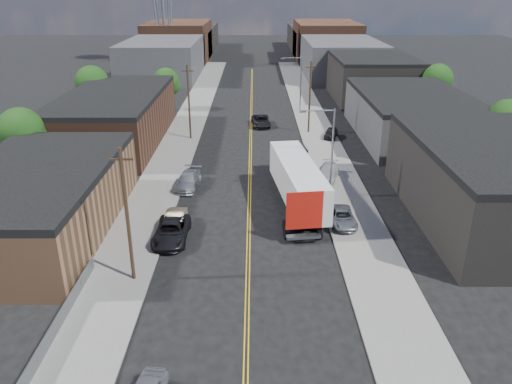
{
  "coord_description": "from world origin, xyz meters",
  "views": [
    {
      "loc": [
        0.48,
        -20.73,
        19.84
      ],
      "look_at": [
        0.64,
        20.38,
        2.5
      ],
      "focal_mm": 35.0,
      "sensor_mm": 36.0,
      "label": 1
    }
  ],
  "objects_px": {
    "car_left_d": "(188,180)",
    "car_right_lot_b": "(327,173)",
    "car_left_c": "(171,231)",
    "car_ahead_truck": "(261,121)",
    "car_left_b": "(175,221)",
    "car_right_lot_c": "(331,133)",
    "semi_truck": "(296,176)",
    "car_right_lot_a": "(342,217)",
    "car_right_oncoming": "(305,213)"
  },
  "relations": [
    {
      "from": "car_left_d",
      "to": "car_right_oncoming",
      "type": "distance_m",
      "value": 13.85
    },
    {
      "from": "car_left_d",
      "to": "car_left_c",
      "type": "bearing_deg",
      "value": -83.76
    },
    {
      "from": "car_right_oncoming",
      "to": "car_right_lot_a",
      "type": "bearing_deg",
      "value": 169.17
    },
    {
      "from": "car_right_oncoming",
      "to": "car_ahead_truck",
      "type": "height_order",
      "value": "car_ahead_truck"
    },
    {
      "from": "car_right_lot_c",
      "to": "semi_truck",
      "type": "bearing_deg",
      "value": -90.76
    },
    {
      "from": "car_right_lot_b",
      "to": "car_right_oncoming",
      "type": "bearing_deg",
      "value": -93.06
    },
    {
      "from": "car_right_oncoming",
      "to": "car_right_lot_a",
      "type": "xyz_separation_m",
      "value": [
        3.2,
        -1.01,
        0.08
      ]
    },
    {
      "from": "semi_truck",
      "to": "car_right_lot_a",
      "type": "bearing_deg",
      "value": -62.72
    },
    {
      "from": "car_left_b",
      "to": "car_right_lot_c",
      "type": "bearing_deg",
      "value": 58.4
    },
    {
      "from": "car_ahead_truck",
      "to": "car_left_c",
      "type": "bearing_deg",
      "value": -106.45
    },
    {
      "from": "car_left_d",
      "to": "car_right_lot_c",
      "type": "xyz_separation_m",
      "value": [
        17.4,
        17.58,
        0.02
      ]
    },
    {
      "from": "car_right_lot_a",
      "to": "car_ahead_truck",
      "type": "bearing_deg",
      "value": 100.16
    },
    {
      "from": "car_right_oncoming",
      "to": "car_right_lot_b",
      "type": "height_order",
      "value": "car_right_lot_b"
    },
    {
      "from": "car_right_lot_a",
      "to": "car_ahead_truck",
      "type": "distance_m",
      "value": 33.66
    },
    {
      "from": "car_right_lot_a",
      "to": "car_right_lot_b",
      "type": "bearing_deg",
      "value": 87.78
    },
    {
      "from": "car_left_c",
      "to": "car_right_oncoming",
      "type": "height_order",
      "value": "car_left_c"
    },
    {
      "from": "car_right_lot_c",
      "to": "car_left_d",
      "type": "bearing_deg",
      "value": -118.35
    },
    {
      "from": "car_right_lot_c",
      "to": "car_ahead_truck",
      "type": "xyz_separation_m",
      "value": [
        -9.5,
        6.52,
        -0.05
      ]
    },
    {
      "from": "car_ahead_truck",
      "to": "car_left_b",
      "type": "bearing_deg",
      "value": -107.15
    },
    {
      "from": "car_left_b",
      "to": "car_left_c",
      "type": "height_order",
      "value": "car_left_c"
    },
    {
      "from": "car_left_b",
      "to": "car_left_d",
      "type": "xyz_separation_m",
      "value": [
        0.0,
        9.6,
        0.04
      ]
    },
    {
      "from": "car_left_c",
      "to": "car_ahead_truck",
      "type": "xyz_separation_m",
      "value": [
        7.9,
        35.65,
        -0.04
      ]
    },
    {
      "from": "car_right_lot_a",
      "to": "car_ahead_truck",
      "type": "xyz_separation_m",
      "value": [
        -6.7,
        32.98,
        -0.03
      ]
    },
    {
      "from": "car_left_d",
      "to": "car_right_lot_a",
      "type": "height_order",
      "value": "car_left_d"
    },
    {
      "from": "car_left_d",
      "to": "car_right_lot_b",
      "type": "bearing_deg",
      "value": 13.8
    },
    {
      "from": "car_left_c",
      "to": "car_left_d",
      "type": "xyz_separation_m",
      "value": [
        0.0,
        11.54,
        -0.02
      ]
    },
    {
      "from": "car_right_oncoming",
      "to": "car_ahead_truck",
      "type": "relative_size",
      "value": 0.79
    },
    {
      "from": "car_right_lot_c",
      "to": "car_ahead_truck",
      "type": "relative_size",
      "value": 0.71
    },
    {
      "from": "car_left_b",
      "to": "car_right_lot_b",
      "type": "height_order",
      "value": "car_right_lot_b"
    },
    {
      "from": "car_right_lot_b",
      "to": "semi_truck",
      "type": "bearing_deg",
      "value": -109.28
    },
    {
      "from": "car_left_d",
      "to": "car_right_lot_a",
      "type": "xyz_separation_m",
      "value": [
        14.6,
        -8.88,
        0.01
      ]
    },
    {
      "from": "car_left_b",
      "to": "car_right_lot_b",
      "type": "bearing_deg",
      "value": 39.07
    },
    {
      "from": "car_right_lot_a",
      "to": "car_left_c",
      "type": "bearing_deg",
      "value": -170.98
    },
    {
      "from": "semi_truck",
      "to": "car_right_oncoming",
      "type": "distance_m",
      "value": 4.75
    },
    {
      "from": "car_right_lot_a",
      "to": "car_right_oncoming",
      "type": "bearing_deg",
      "value": 161.17
    },
    {
      "from": "car_right_lot_a",
      "to": "car_right_lot_b",
      "type": "xyz_separation_m",
      "value": [
        0.17,
        10.84,
        0.08
      ]
    },
    {
      "from": "semi_truck",
      "to": "car_ahead_truck",
      "type": "height_order",
      "value": "semi_truck"
    },
    {
      "from": "car_right_oncoming",
      "to": "car_right_lot_c",
      "type": "distance_m",
      "value": 26.15
    },
    {
      "from": "car_left_b",
      "to": "car_left_d",
      "type": "bearing_deg",
      "value": 91.02
    },
    {
      "from": "car_left_c",
      "to": "car_right_oncoming",
      "type": "bearing_deg",
      "value": 18.37
    },
    {
      "from": "car_left_b",
      "to": "car_left_c",
      "type": "bearing_deg",
      "value": -88.98
    },
    {
      "from": "semi_truck",
      "to": "car_right_lot_b",
      "type": "distance_m",
      "value": 6.94
    },
    {
      "from": "car_right_oncoming",
      "to": "semi_truck",
      "type": "bearing_deg",
      "value": -76.74
    },
    {
      "from": "car_left_c",
      "to": "car_left_d",
      "type": "distance_m",
      "value": 11.54
    },
    {
      "from": "car_right_lot_b",
      "to": "car_right_lot_c",
      "type": "xyz_separation_m",
      "value": [
        2.63,
        15.63,
        -0.07
      ]
    },
    {
      "from": "car_right_oncoming",
      "to": "car_right_lot_a",
      "type": "distance_m",
      "value": 3.36
    },
    {
      "from": "car_left_c",
      "to": "car_right_lot_b",
      "type": "relative_size",
      "value": 1.15
    },
    {
      "from": "car_left_d",
      "to": "car_right_lot_b",
      "type": "relative_size",
      "value": 1.08
    },
    {
      "from": "car_right_lot_c",
      "to": "car_left_b",
      "type": "bearing_deg",
      "value": -106.28
    },
    {
      "from": "car_right_lot_b",
      "to": "car_left_b",
      "type": "bearing_deg",
      "value": -126.09
    }
  ]
}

